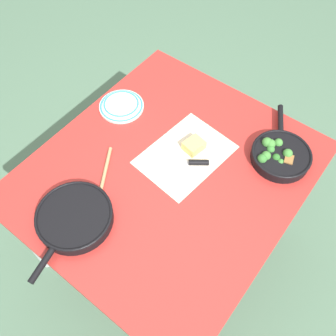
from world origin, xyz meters
name	(u,v)px	position (x,y,z in m)	size (l,w,h in m)	color
ground_plane	(168,241)	(0.00, 0.00, 0.00)	(14.00, 14.00, 0.00)	#51755B
dining_table_red	(168,180)	(0.00, 0.00, 0.67)	(1.16, 1.04, 0.74)	#B72D28
skillet_broccoli	(280,154)	(0.34, -0.33, 0.77)	(0.38, 0.27, 0.07)	black
skillet_eggs	(74,218)	(-0.40, 0.14, 0.77)	(0.42, 0.29, 0.05)	black
wooden_spoon	(101,190)	(-0.24, 0.15, 0.75)	(0.30, 0.20, 0.02)	tan
parchment_sheet	(185,155)	(0.11, -0.01, 0.75)	(0.42, 0.32, 0.00)	beige
grater_knife	(189,163)	(0.08, -0.05, 0.75)	(0.16, 0.20, 0.02)	silver
cheese_block	(194,146)	(0.16, -0.02, 0.77)	(0.09, 0.08, 0.04)	#EACC66
dinner_plate_stack	(121,105)	(0.15, 0.39, 0.76)	(0.21, 0.21, 0.03)	silver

